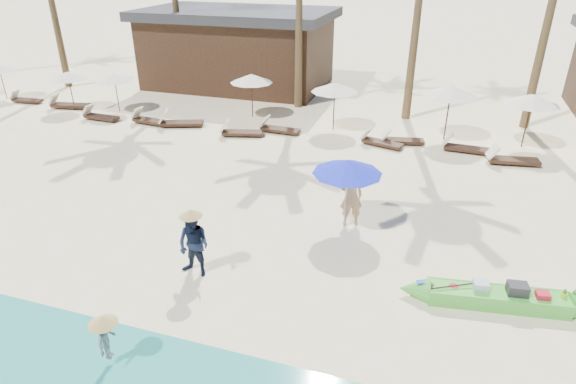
% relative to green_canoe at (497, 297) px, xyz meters
% --- Properties ---
extents(ground, '(240.00, 240.00, 0.00)m').
position_rel_green_canoe_xyz_m(ground, '(-5.45, -0.69, -0.21)').
color(ground, '#FCE4BA').
rests_on(ground, ground).
extents(green_canoe, '(4.88, 1.06, 0.62)m').
position_rel_green_canoe_xyz_m(green_canoe, '(0.00, 0.00, 0.00)').
color(green_canoe, green).
rests_on(green_canoe, ground).
extents(tourist, '(0.79, 0.67, 1.83)m').
position_rel_green_canoe_xyz_m(tourist, '(-3.90, 2.55, 0.71)').
color(tourist, tan).
rests_on(tourist, ground).
extents(vendor_green, '(0.92, 0.77, 1.72)m').
position_rel_green_canoe_xyz_m(vendor_green, '(-7.07, -1.04, 0.65)').
color(vendor_green, '#131B35').
rests_on(vendor_green, ground).
extents(vendor_yellow, '(0.45, 0.63, 0.89)m').
position_rel_green_canoe_xyz_m(vendor_yellow, '(-7.29, -4.19, 0.42)').
color(vendor_yellow, gray).
rests_on(vendor_yellow, ground).
extents(blue_umbrella, '(1.97, 1.97, 2.12)m').
position_rel_green_canoe_xyz_m(blue_umbrella, '(-4.03, 2.37, 1.71)').
color(blue_umbrella, '#99999E').
rests_on(blue_umbrella, ground).
extents(lounger_1_right, '(1.73, 0.65, 0.57)m').
position_rel_green_canoe_xyz_m(lounger_1_right, '(-22.80, 9.80, -0.02)').
color(lounger_1_right, '#372316').
rests_on(lounger_1_right, ground).
extents(resort_parasol_2, '(1.85, 1.85, 1.91)m').
position_rel_green_canoe_xyz_m(resort_parasol_2, '(-19.55, 9.65, 1.51)').
color(resort_parasol_2, '#372316').
rests_on(resort_parasol_2, ground).
extents(lounger_2_left, '(2.08, 0.98, 0.68)m').
position_rel_green_canoe_xyz_m(lounger_2_left, '(-19.94, 9.65, 0.02)').
color(lounger_2_left, '#372316').
rests_on(lounger_2_left, ground).
extents(resort_parasol_3, '(1.85, 1.85, 1.90)m').
position_rel_green_canoe_xyz_m(resort_parasol_3, '(-17.15, 10.04, 1.51)').
color(resort_parasol_3, '#372316').
rests_on(resort_parasol_3, ground).
extents(lounger_3_left, '(1.82, 0.65, 0.61)m').
position_rel_green_canoe_xyz_m(lounger_3_left, '(-17.22, 8.56, -0.01)').
color(lounger_3_left, '#372316').
rests_on(lounger_3_left, ground).
extents(lounger_3_right, '(1.92, 0.76, 0.64)m').
position_rel_green_canoe_xyz_m(lounger_3_right, '(-14.61, 8.76, 0.00)').
color(lounger_3_right, '#372316').
rests_on(lounger_3_right, ground).
extents(resort_parasol_4, '(2.02, 2.02, 2.08)m').
position_rel_green_canoe_xyz_m(resort_parasol_4, '(-10.41, 11.24, 1.67)').
color(resort_parasol_4, '#372316').
rests_on(resort_parasol_4, ground).
extents(lounger_4_left, '(2.09, 1.25, 0.68)m').
position_rel_green_canoe_xyz_m(lounger_4_left, '(-13.09, 8.86, 0.02)').
color(lounger_4_left, '#372316').
rests_on(lounger_4_left, ground).
extents(lounger_4_right, '(1.92, 1.02, 0.62)m').
position_rel_green_canoe_xyz_m(lounger_4_right, '(-9.98, 8.54, -0.00)').
color(lounger_4_right, '#372316').
rests_on(lounger_4_right, ground).
extents(resort_parasol_5, '(2.07, 2.07, 2.14)m').
position_rel_green_canoe_xyz_m(resort_parasol_5, '(-6.27, 10.66, 1.72)').
color(resort_parasol_5, '#372316').
rests_on(resort_parasol_5, ground).
extents(lounger_5_left, '(1.84, 0.64, 0.62)m').
position_rel_green_canoe_xyz_m(lounger_5_left, '(-8.53, 9.47, -0.00)').
color(lounger_5_left, '#372316').
rests_on(lounger_5_left, ground).
extents(resort_parasol_6, '(2.28, 2.28, 2.34)m').
position_rel_green_canoe_xyz_m(resort_parasol_6, '(-1.45, 10.88, 1.90)').
color(resort_parasol_6, '#372316').
rests_on(resort_parasol_6, ground).
extents(lounger_6_left, '(1.84, 0.99, 0.60)m').
position_rel_green_canoe_xyz_m(lounger_6_left, '(-3.98, 9.24, -0.01)').
color(lounger_6_left, '#372316').
rests_on(lounger_6_left, ground).
extents(lounger_6_right, '(1.84, 0.90, 0.60)m').
position_rel_green_canoe_xyz_m(lounger_6_right, '(-3.19, 9.71, -0.01)').
color(lounger_6_right, '#372316').
rests_on(lounger_6_right, ground).
extents(resort_parasol_7, '(2.15, 2.15, 2.21)m').
position_rel_green_canoe_xyz_m(resort_parasol_7, '(1.63, 10.92, 1.79)').
color(resort_parasol_7, '#372316').
rests_on(resort_parasol_7, ground).
extents(lounger_7_left, '(1.85, 0.65, 0.62)m').
position_rel_green_canoe_xyz_m(lounger_7_left, '(-0.69, 9.60, -0.00)').
color(lounger_7_left, '#372316').
rests_on(lounger_7_left, ground).
extents(lounger_7_right, '(1.99, 0.88, 0.65)m').
position_rel_green_canoe_xyz_m(lounger_7_right, '(0.99, 8.82, 0.01)').
color(lounger_7_right, '#372316').
rests_on(lounger_7_right, ground).
extents(pavilion_west, '(10.80, 6.60, 4.30)m').
position_rel_green_canoe_xyz_m(pavilion_west, '(-13.45, 16.81, 1.98)').
color(pavilion_west, '#372316').
rests_on(pavilion_west, ground).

